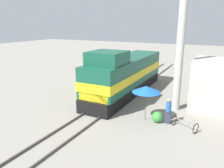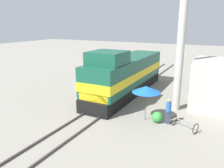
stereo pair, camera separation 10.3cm
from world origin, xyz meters
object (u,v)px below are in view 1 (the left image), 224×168
(utility_pole, at_px, (181,34))
(person_bystander, at_px, (168,110))
(bicycle, at_px, (184,124))
(locomotive, at_px, (125,75))
(billboard_sign, at_px, (210,70))
(vendor_umbrella, at_px, (146,89))

(utility_pole, bearing_deg, person_bystander, -88.41)
(utility_pole, bearing_deg, bicycle, -68.93)
(locomotive, xyz_separation_m, utility_pole, (5.17, -1.65, 3.95))
(locomotive, distance_m, billboard_sign, 7.43)
(vendor_umbrella, bearing_deg, utility_pole, 63.70)
(utility_pole, bearing_deg, billboard_sign, 54.84)
(vendor_umbrella, bearing_deg, person_bystander, 5.61)
(locomotive, xyz_separation_m, person_bystander, (5.25, -4.51, -0.93))
(locomotive, distance_m, utility_pole, 6.71)
(utility_pole, distance_m, vendor_umbrella, 4.92)
(utility_pole, height_order, person_bystander, utility_pole)
(locomotive, relative_size, bicycle, 7.24)
(locomotive, bearing_deg, utility_pole, -17.68)
(utility_pole, bearing_deg, vendor_umbrella, -116.30)
(utility_pole, relative_size, billboard_sign, 3.05)
(locomotive, relative_size, utility_pole, 1.09)
(billboard_sign, bearing_deg, vendor_umbrella, -120.89)
(person_bystander, bearing_deg, locomotive, 139.35)
(locomotive, height_order, person_bystander, locomotive)
(vendor_umbrella, relative_size, bicycle, 1.42)
(utility_pole, bearing_deg, locomotive, 162.32)
(locomotive, height_order, bicycle, locomotive)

